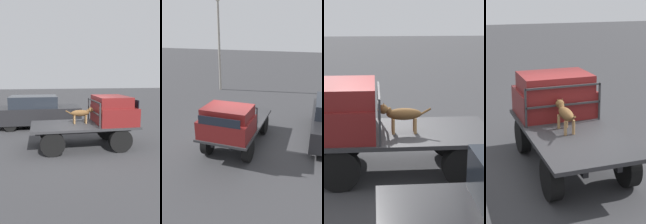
# 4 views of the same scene
# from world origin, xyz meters

# --- Properties ---
(ground_plane) EXTENTS (80.00, 80.00, 0.00)m
(ground_plane) POSITION_xyz_m (0.00, 0.00, 0.00)
(ground_plane) COLOR #38383A
(flatbed_truck) EXTENTS (3.75, 1.87, 0.87)m
(flatbed_truck) POSITION_xyz_m (0.00, 0.00, 0.61)
(flatbed_truck) COLOR black
(flatbed_truck) RESTS_ON ground
(truck_cab) EXTENTS (1.36, 1.75, 1.01)m
(truck_cab) POSITION_xyz_m (1.12, 0.00, 1.35)
(truck_cab) COLOR maroon
(truck_cab) RESTS_ON flatbed_truck
(truck_headboard) EXTENTS (0.04, 1.75, 0.86)m
(truck_headboard) POSITION_xyz_m (0.40, 0.00, 1.44)
(truck_headboard) COLOR #2D2D30
(truck_headboard) RESTS_ON flatbed_truck
(dog) EXTENTS (1.08, 0.24, 0.62)m
(dog) POSITION_xyz_m (-0.02, 0.12, 1.25)
(dog) COLOR #9E7547
(dog) RESTS_ON flatbed_truck
(parked_sedan) EXTENTS (4.25, 1.88, 1.61)m
(parked_sedan) POSITION_xyz_m (-1.69, 3.69, 0.81)
(parked_sedan) COLOR black
(parked_sedan) RESTS_ON ground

